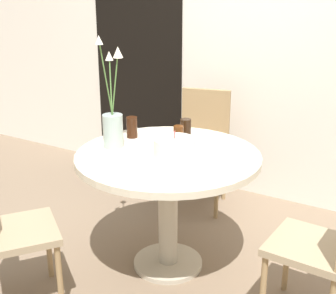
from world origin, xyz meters
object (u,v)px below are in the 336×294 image
chair_far_back (202,142)px  chair_left_flank (329,237)px  chair_right_flank (1,221)px  drink_glass_2 (186,128)px  drink_glass_0 (132,127)px  birthday_cake (174,147)px  side_plate (215,148)px  drink_glass_1 (178,135)px  flower_vase (113,120)px

chair_far_back → chair_left_flank: (1.19, -0.97, 0.00)m
chair_right_flank → drink_glass_2: 1.24m
drink_glass_0 → drink_glass_2: 0.34m
chair_far_back → drink_glass_2: bearing=-88.1°
birthday_cake → drink_glass_0: (-0.40, 0.14, 0.02)m
side_plate → drink_glass_2: (-0.26, 0.11, 0.05)m
side_plate → drink_glass_0: size_ratio=1.52×
side_plate → chair_far_back: bearing=122.0°
side_plate → drink_glass_1: (-0.23, -0.05, 0.05)m
flower_vase → chair_far_back: bearing=83.7°
chair_left_flank → drink_glass_1: size_ratio=7.69×
drink_glass_2 → chair_far_back: bearing=106.4°
chair_left_flank → side_plate: bearing=-106.6°
chair_left_flank → drink_glass_1: (-0.98, 0.22, 0.30)m
drink_glass_0 → birthday_cake: bearing=-19.9°
side_plate → drink_glass_2: drink_glass_2 is taller
chair_left_flank → flower_vase: 1.36m
chair_left_flank → drink_glass_0: bearing=-95.3°
chair_right_flank → birthday_cake: chair_right_flank is taller
flower_vase → drink_glass_0: 0.23m
chair_left_flank → drink_glass_1: chair_left_flank is taller
drink_glass_0 → drink_glass_1: 0.33m
chair_right_flank → drink_glass_1: 1.12m
chair_left_flank → birthday_cake: size_ratio=3.76×
chair_left_flank → flower_vase: flower_vase is taller
chair_right_flank → birthday_cake: (0.60, 0.77, 0.29)m
side_plate → drink_glass_0: drink_glass_0 is taller
drink_glass_2 → birthday_cake: bearing=-71.8°
flower_vase → chair_right_flank: bearing=-106.5°
chair_far_back → side_plate: (0.44, -0.70, 0.24)m
drink_glass_0 → side_plate: bearing=8.0°
chair_right_flank → chair_left_flank: 1.67m
chair_left_flank → birthday_cake: chair_left_flank is taller
chair_far_back → flower_vase: bearing=-110.8°
drink_glass_0 → flower_vase: bearing=-88.6°
birthday_cake → drink_glass_0: 0.42m
side_plate → chair_left_flank: bearing=-19.5°
chair_left_flank → drink_glass_1: 1.04m
side_plate → drink_glass_1: 0.24m
birthday_cake → flower_vase: 0.41m
chair_far_back → drink_glass_2: size_ratio=7.71×
chair_left_flank → drink_glass_2: (-1.01, 0.37, 0.30)m
drink_glass_1 → drink_glass_2: same height
drink_glass_2 → flower_vase: bearing=-126.5°
chair_left_flank → drink_glass_1: bearing=-99.7°
chair_left_flank → birthday_cake: bearing=-89.9°
chair_right_flank → chair_left_flank: bearing=-118.5°
chair_right_flank → side_plate: 1.27m
chair_left_flank → birthday_cake: 0.95m
chair_far_back → drink_glass_0: 0.85m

